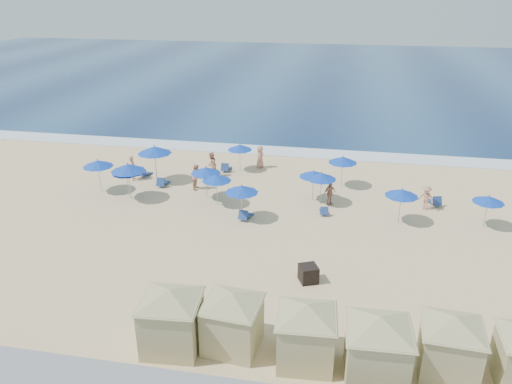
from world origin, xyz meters
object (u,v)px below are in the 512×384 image
umbrella_9 (343,160)px  beachgoer_2 (330,193)px  umbrella_8 (321,176)px  beachgoer_1 (197,177)px  umbrella_2 (154,150)px  cabana_3 (378,340)px  umbrella_0 (98,163)px  umbrella_12 (126,170)px  umbrella_5 (206,170)px  umbrella_3 (217,178)px  cabana_2 (306,326)px  umbrella_11 (489,199)px  cabana_1 (232,313)px  cabana_4 (451,338)px  umbrella_7 (314,174)px  umbrella_10 (402,193)px  umbrella_4 (240,147)px  umbrella_1 (128,168)px  beachgoer_5 (211,165)px  cabana_0 (171,311)px  trash_bin (308,274)px  umbrella_6 (242,189)px  beachgoer_0 (133,168)px  beachgoer_4 (260,157)px  beachgoer_3 (426,198)px

umbrella_9 → beachgoer_2: (-0.66, -3.31, -1.18)m
umbrella_8 → beachgoer_1: bearing=173.8°
umbrella_2 → cabana_3: bearing=-48.6°
umbrella_0 → umbrella_12: size_ratio=1.05×
umbrella_2 → umbrella_5: umbrella_2 is taller
umbrella_3 → beachgoer_1: size_ratio=1.22×
cabana_2 → umbrella_11: size_ratio=2.19×
cabana_1 → cabana_4: size_ratio=1.00×
beachgoer_2 → cabana_3: bearing=-124.0°
cabana_3 → beachgoer_2: 15.36m
umbrella_7 → umbrella_10: (5.35, -2.34, 0.07)m
cabana_4 → umbrella_4: size_ratio=2.08×
umbrella_0 → umbrella_3: umbrella_0 is taller
umbrella_10 → beachgoer_2: size_ratio=1.40×
umbrella_1 → beachgoer_5: (4.15, 5.07, -1.31)m
umbrella_0 → umbrella_3: bearing=-4.7°
umbrella_4 → beachgoer_1: 4.77m
cabana_4 → umbrella_3: bearing=133.1°
umbrella_0 → cabana_0: bearing=-54.2°
cabana_3 → umbrella_9: cabana_3 is taller
cabana_3 → umbrella_3: 16.74m
trash_bin → cabana_0: cabana_0 is taller
umbrella_3 → umbrella_6: 2.69m
cabana_2 → umbrella_12: (-13.09, 13.36, 0.32)m
cabana_3 → umbrella_5: 18.06m
beachgoer_0 → cabana_2: bearing=-165.0°
umbrella_1 → beachgoer_4: umbrella_1 is taller
umbrella_9 → cabana_2: bearing=-92.5°
cabana_1 → umbrella_12: 16.60m
umbrella_5 → beachgoer_0: (-6.18, 2.23, -1.07)m
umbrella_11 → beachgoer_5: umbrella_11 is taller
umbrella_11 → umbrella_12: (-22.35, 0.17, 0.16)m
umbrella_8 → umbrella_10: size_ratio=0.99×
beachgoer_3 → beachgoer_0: bearing=-150.1°
cabana_0 → umbrella_7: (4.22, 15.38, 0.18)m
umbrella_5 → beachgoer_4: bearing=69.4°
umbrella_10 → beachgoer_1: (-13.42, 2.85, -1.05)m
beachgoer_5 → trash_bin: bearing=38.5°
umbrella_7 → beachgoer_4: umbrella_7 is taller
trash_bin → beachgoer_3: size_ratio=0.52×
umbrella_4 → umbrella_7: bearing=-38.2°
umbrella_4 → umbrella_11: (16.18, -6.69, -0.06)m
umbrella_3 → umbrella_5: (-0.97, 0.93, 0.10)m
umbrella_11 → cabana_1: bearing=-133.2°
cabana_0 → cabana_4: 10.40m
cabana_4 → umbrella_5: size_ratio=1.94×
cabana_0 → umbrella_6: 11.73m
cabana_0 → umbrella_12: size_ratio=2.09×
trash_bin → cabana_2: size_ratio=0.18×
cabana_0 → umbrella_1: (-7.64, 13.29, 0.55)m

